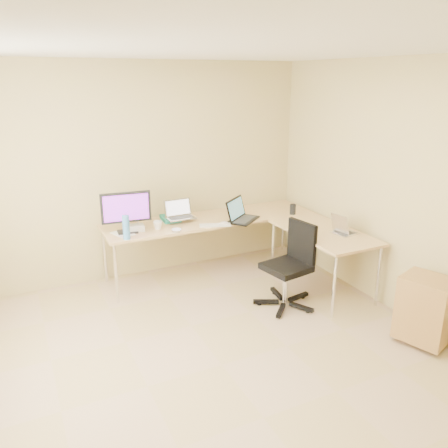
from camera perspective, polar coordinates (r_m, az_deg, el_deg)
name	(u,v)px	position (r m, az deg, el deg)	size (l,w,h in m)	color
floor	(222,365)	(4.15, -0.27, -17.33)	(4.50, 4.50, 0.00)	tan
ceiling	(221,47)	(3.39, -0.34, 21.36)	(4.50, 4.50, 0.00)	white
wall_back	(142,172)	(5.61, -10.26, 6.42)	(4.50, 4.50, 0.00)	tan
wall_right	(415,195)	(4.82, 22.94, 3.35)	(4.50, 4.50, 0.00)	tan
desk_main	(211,246)	(5.74, -1.67, -2.75)	(2.65, 0.70, 0.73)	tan
desk_return	(322,260)	(5.42, 12.23, -4.49)	(0.70, 1.30, 0.73)	tan
monitor	(126,212)	(5.16, -12.21, 1.45)	(0.55, 0.18, 0.47)	black
book_stack	(170,218)	(5.58, -6.76, 0.71)	(0.21, 0.28, 0.05)	#1A816F
laptop_center	(180,210)	(5.46, -5.54, 1.83)	(0.34, 0.26, 0.22)	#B3B3B3
laptop_black	(243,210)	(5.50, 2.45, 1.79)	(0.43, 0.32, 0.27)	black
keyboard	(215,225)	(5.34, -1.13, -0.15)	(0.37, 0.10, 0.02)	silver
mouse	(224,223)	(5.38, -0.04, 0.13)	(0.11, 0.07, 0.04)	silver
mug	(158,225)	(5.27, -8.32, -0.13)	(0.10, 0.10, 0.10)	silver
cd_stack	(177,230)	(5.16, -6.00, -0.81)	(0.11, 0.11, 0.03)	silver
water_bottle	(126,227)	(4.97, -12.23, -0.41)	(0.08, 0.08, 0.27)	#4180C0
papers	(123,234)	(5.19, -12.64, -1.19)	(0.18, 0.26, 0.01)	white
white_box	(135,228)	(5.25, -11.11, -0.48)	(0.19, 0.14, 0.07)	silver
desk_fan	(138,215)	(5.39, -10.82, 1.14)	(0.21, 0.21, 0.27)	white
black_cup	(293,209)	(5.84, 8.66, 1.84)	(0.08, 0.08, 0.13)	black
laptop_return	(345,225)	(5.23, 15.03, -0.16)	(0.23, 0.29, 0.19)	silver
office_chair	(286,263)	(4.92, 7.87, -4.91)	(0.56, 0.56, 0.94)	black
cabinet	(425,309)	(4.65, 24.03, -9.73)	(0.36, 0.45, 0.62)	brown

